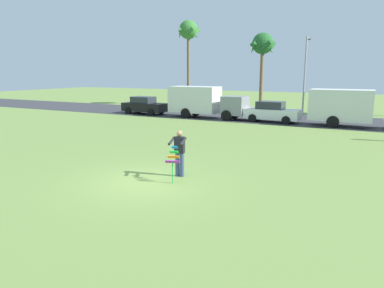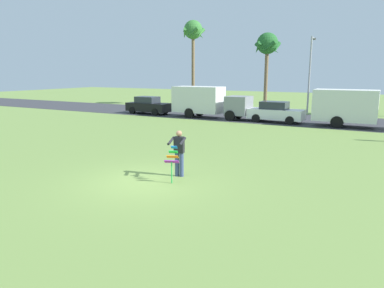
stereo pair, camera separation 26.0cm
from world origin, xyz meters
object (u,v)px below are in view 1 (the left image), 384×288
person_kite_flyer (179,152)px  kite_held (173,158)px  parked_truck_grey_van (203,101)px  parked_truck_white_box (353,107)px  parked_car_white (272,112)px  palm_tree_right_near (263,47)px  streetlight_pole (305,70)px  parked_car_black (144,106)px  palm_tree_left_near (188,34)px

person_kite_flyer → kite_held: 0.71m
kite_held → parked_truck_grey_van: (-6.83, 16.82, 0.55)m
person_kite_flyer → parked_truck_white_box: parked_truck_white_box is taller
parked_truck_white_box → parked_car_white: bearing=180.0°
palm_tree_right_near → streetlight_pole: palm_tree_right_near is taller
person_kite_flyer → parked_truck_white_box: size_ratio=0.26×
person_kite_flyer → kite_held: (0.14, -0.69, -0.09)m
person_kite_flyer → palm_tree_right_near: bearing=99.7°
kite_held → parked_truck_grey_van: 18.16m
parked_car_black → parked_truck_grey_van: bearing=-0.0°
parked_truck_grey_van → parked_car_white: 5.93m
parked_car_black → parked_truck_white_box: parked_truck_white_box is taller
parked_truck_white_box → palm_tree_left_near: (-18.20, 9.80, 6.66)m
palm_tree_left_near → streetlight_pole: (13.49, -2.34, -4.07)m
parked_car_black → palm_tree_right_near: palm_tree_right_near is taller
parked_truck_white_box → palm_tree_right_near: (-9.15, 8.48, 4.89)m
palm_tree_left_near → parked_car_white: bearing=-38.2°
parked_car_white → palm_tree_right_near: (-3.41, 8.48, 5.53)m
parked_car_black → parked_car_white: 11.93m
parked_car_black → person_kite_flyer: bearing=-51.7°
parked_car_black → parked_truck_white_box: 17.68m
person_kite_flyer → parked_truck_grey_van: 17.46m
parked_car_white → streetlight_pole: streetlight_pole is taller
palm_tree_left_near → palm_tree_right_near: palm_tree_left_near is taller
palm_tree_right_near → parked_car_black: bearing=-135.1°
parked_truck_white_box → streetlight_pole: bearing=122.3°
streetlight_pole → kite_held: bearing=-90.2°
palm_tree_left_near → parked_car_black: bearing=-86.9°
kite_held → palm_tree_left_near: palm_tree_left_near is taller
parked_truck_white_box → parked_truck_grey_van: bearing=-180.0°
parked_truck_white_box → palm_tree_right_near: palm_tree_right_near is taller
person_kite_flyer → parked_truck_grey_van: bearing=112.5°
person_kite_flyer → parked_car_black: person_kite_flyer is taller
kite_held → parked_car_black: size_ratio=0.29×
parked_car_white → palm_tree_left_near: bearing=141.8°
palm_tree_left_near → parked_truck_white_box: bearing=-28.3°
palm_tree_right_near → parked_truck_white_box: bearing=-42.8°
person_kite_flyer → palm_tree_right_near: palm_tree_right_near is taller
parked_car_black → palm_tree_right_near: 13.23m
palm_tree_left_near → streetlight_pole: palm_tree_left_near is taller
parked_car_white → palm_tree_right_near: bearing=111.9°
streetlight_pole → parked_truck_grey_van: bearing=-132.9°
parked_car_black → parked_car_white: size_ratio=1.00×
parked_car_white → streetlight_pole: bearing=82.1°
parked_car_black → palm_tree_right_near: (8.52, 8.48, 5.53)m
palm_tree_left_near → person_kite_flyer: bearing=-62.9°
person_kite_flyer → kite_held: size_ratio=1.39×
kite_held → parked_truck_grey_van: parked_truck_grey_van is taller
person_kite_flyer → kite_held: person_kite_flyer is taller
person_kite_flyer → palm_tree_left_near: palm_tree_left_near is taller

